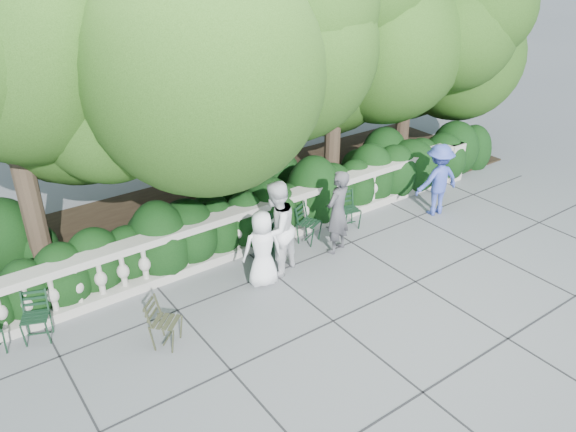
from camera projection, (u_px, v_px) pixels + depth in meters
ground at (319, 284)px, 10.43m from camera, size 90.00×90.00×0.00m
balustrade at (265, 224)px, 11.50m from camera, size 12.00×0.44×1.00m
shrub_hedge at (236, 222)px, 12.58m from camera, size 15.00×2.60×1.70m
tree_canopy at (252, 35)px, 11.24m from camera, size 15.04×6.52×6.78m
chair_b at (39, 345)px, 8.91m from camera, size 0.59×0.61×0.84m
chair_c at (280, 258)px, 11.23m from camera, size 0.55×0.58×0.84m
chair_d at (315, 243)px, 11.75m from camera, size 0.60×0.62×0.84m
chair_e at (277, 261)px, 11.13m from camera, size 0.55×0.58×0.84m
chair_f at (351, 230)px, 12.24m from camera, size 0.52×0.55×0.84m
chair_weathered at (177, 345)px, 8.91m from camera, size 0.65×0.65×0.84m
person_businessman at (262, 249)px, 10.11m from camera, size 0.83×0.67×1.48m
person_woman_grey at (337, 212)px, 11.10m from camera, size 0.74×0.60×1.75m
person_casual_man at (276, 229)px, 10.36m from camera, size 1.12×1.01×1.87m
person_older_blue at (438, 180)px, 12.61m from camera, size 1.17×0.81×1.67m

